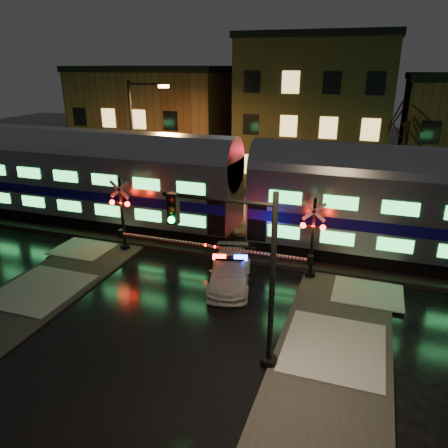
# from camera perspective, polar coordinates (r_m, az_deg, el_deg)

# --- Properties ---
(ground) EXTENTS (120.00, 120.00, 0.00)m
(ground) POSITION_cam_1_polar(r_m,az_deg,el_deg) (20.61, -3.34, -7.91)
(ground) COLOR black
(ground) RESTS_ON ground
(ballast) EXTENTS (90.00, 4.20, 0.24)m
(ballast) POSITION_cam_1_polar(r_m,az_deg,el_deg) (24.80, 1.04, -2.52)
(ballast) COLOR black
(ballast) RESTS_ON ground
(sidewalk_right) EXTENTS (4.00, 20.00, 0.12)m
(sidewalk_right) POSITION_cam_1_polar(r_m,az_deg,el_deg) (14.45, 12.87, -22.28)
(sidewalk_right) COLOR #2D2D2D
(sidewalk_right) RESTS_ON ground
(building_left) EXTENTS (14.00, 10.00, 9.00)m
(building_left) POSITION_cam_1_polar(r_m,az_deg,el_deg) (43.95, -8.39, 13.22)
(building_left) COLOR #543320
(building_left) RESTS_ON ground
(building_mid) EXTENTS (12.00, 11.00, 11.50)m
(building_mid) POSITION_cam_1_polar(r_m,az_deg,el_deg) (39.77, 12.10, 14.09)
(building_mid) COLOR brown
(building_mid) RESTS_ON ground
(train) EXTENTS (51.00, 3.12, 5.92)m
(train) POSITION_cam_1_polar(r_m,az_deg,el_deg) (23.52, 2.75, 4.61)
(train) COLOR black
(train) RESTS_ON ballast
(police_car) EXTENTS (2.89, 4.82, 1.46)m
(police_car) POSITION_cam_1_polar(r_m,az_deg,el_deg) (20.29, 0.78, -6.25)
(police_car) COLOR silver
(police_car) RESTS_ON ground
(crossing_signal_right) EXTENTS (5.67, 0.65, 4.01)m
(crossing_signal_right) POSITION_cam_1_polar(r_m,az_deg,el_deg) (20.85, 10.40, -2.84)
(crossing_signal_right) COLOR black
(crossing_signal_right) RESTS_ON ground
(crossing_signal_left) EXTENTS (5.80, 0.66, 4.11)m
(crossing_signal_left) POSITION_cam_1_polar(r_m,az_deg,el_deg) (23.94, -12.44, 0.19)
(crossing_signal_left) COLOR black
(crossing_signal_left) RESTS_ON ground
(traffic_light) EXTENTS (3.99, 0.71, 6.17)m
(traffic_light) POSITION_cam_1_polar(r_m,az_deg,el_deg) (14.17, 2.47, -6.78)
(traffic_light) COLOR black
(traffic_light) RESTS_ON ground
(streetlight) EXTENTS (2.91, 0.30, 8.70)m
(streetlight) POSITION_cam_1_polar(r_m,az_deg,el_deg) (30.24, -11.38, 10.92)
(streetlight) COLOR black
(streetlight) RESTS_ON ground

